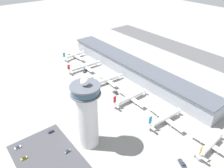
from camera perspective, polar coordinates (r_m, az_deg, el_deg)
ground_plane at (r=220.48m, az=-7.90°, el=-3.16°), size 1000.00×1000.00×0.00m
terminal_building at (r=252.53m, az=5.63°, el=3.99°), size 209.47×25.00×16.63m
runway_strip at (r=335.57m, az=19.53°, el=7.84°), size 314.21×44.00×0.01m
control_tower at (r=153.41m, az=-6.49°, el=-7.77°), size 20.10×20.10×56.40m
parking_lot_surface at (r=165.44m, az=-15.95°, el=-18.75°), size 64.00×40.00×0.01m
airplane_gate_alpha at (r=300.68m, az=-9.87°, el=7.43°), size 38.81×32.55×11.84m
airplane_gate_bravo at (r=268.74m, az=-7.22°, el=4.62°), size 32.38×43.64×11.90m
airplane_gate_charlie at (r=237.87m, az=-1.36°, el=1.10°), size 31.74×39.17×12.70m
airplane_gate_delta at (r=210.14m, az=4.76°, el=-3.55°), size 35.80×39.85×13.08m
airplane_gate_echo at (r=190.44m, az=13.56°, el=-8.64°), size 38.60×36.65×13.71m
airplane_gate_foxtrot at (r=178.28m, az=24.24°, el=-14.28°), size 30.42×32.72×13.25m
service_truck_catering at (r=221.77m, az=0.93°, el=-2.27°), size 6.04×2.56×3.04m
service_truck_fuel at (r=264.49m, az=-7.03°, el=3.40°), size 6.56×7.30×2.64m
service_truck_baggage at (r=164.04m, az=17.90°, el=-19.29°), size 8.34×5.81×2.45m
car_black_suv at (r=180.73m, az=-23.41°, el=-14.96°), size 1.91×4.79×1.49m
car_navy_sedan at (r=171.76m, az=-22.00°, el=-17.55°), size 1.97×4.47×1.46m
car_silver_sedan at (r=167.60m, az=-11.53°, el=-16.83°), size 1.95×4.82×1.45m
car_maroon_suv at (r=184.93m, az=-15.65°, el=-11.92°), size 2.01×4.72×1.38m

